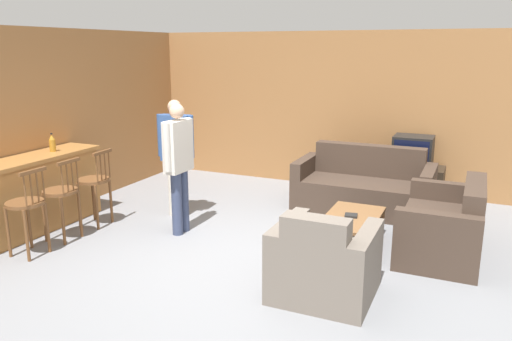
# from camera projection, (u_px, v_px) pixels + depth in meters

# --- Properties ---
(ground_plane) EXTENTS (24.00, 24.00, 0.00)m
(ground_plane) POSITION_uv_depth(u_px,v_px,m) (238.00, 262.00, 5.56)
(ground_plane) COLOR gray
(wall_back) EXTENTS (9.40, 0.08, 2.60)m
(wall_back) POSITION_uv_depth(u_px,v_px,m) (331.00, 110.00, 8.42)
(wall_back) COLOR #9E6B3D
(wall_back) RESTS_ON ground_plane
(wall_left) EXTENTS (0.08, 8.58, 2.60)m
(wall_left) POSITION_uv_depth(u_px,v_px,m) (88.00, 116.00, 7.66)
(wall_left) COLOR #9E6B3D
(wall_left) RESTS_ON ground_plane
(bar_counter) EXTENTS (0.55, 2.18, 0.98)m
(bar_counter) POSITION_uv_depth(u_px,v_px,m) (27.00, 196.00, 6.35)
(bar_counter) COLOR #A87038
(bar_counter) RESTS_ON ground_plane
(bar_chair_near) EXTENTS (0.42, 0.42, 1.03)m
(bar_chair_near) POSITION_uv_depth(u_px,v_px,m) (26.00, 209.00, 5.64)
(bar_chair_near) COLOR brown
(bar_chair_near) RESTS_ON ground_plane
(bar_chair_mid) EXTENTS (0.43, 0.43, 1.03)m
(bar_chair_mid) POSITION_uv_depth(u_px,v_px,m) (62.00, 196.00, 6.11)
(bar_chair_mid) COLOR brown
(bar_chair_mid) RESTS_ON ground_plane
(bar_chair_far) EXTENTS (0.44, 0.44, 1.03)m
(bar_chair_far) POSITION_uv_depth(u_px,v_px,m) (95.00, 185.00, 6.62)
(bar_chair_far) COLOR brown
(bar_chair_far) RESTS_ON ground_plane
(couch_far) EXTENTS (1.95, 0.94, 0.92)m
(couch_far) POSITION_uv_depth(u_px,v_px,m) (364.00, 188.00, 7.32)
(couch_far) COLOR #423328
(couch_far) RESTS_ON ground_plane
(armchair_near) EXTENTS (0.93, 0.89, 0.89)m
(armchair_near) POSITION_uv_depth(u_px,v_px,m) (324.00, 264.00, 4.74)
(armchair_near) COLOR #70665B
(armchair_near) RESTS_ON ground_plane
(loveseat_right) EXTENTS (0.86, 1.46, 0.88)m
(loveseat_right) POSITION_uv_depth(u_px,v_px,m) (445.00, 227.00, 5.73)
(loveseat_right) COLOR #423328
(loveseat_right) RESTS_ON ground_plane
(coffee_table) EXTENTS (0.62, 1.07, 0.37)m
(coffee_table) POSITION_uv_depth(u_px,v_px,m) (352.00, 220.00, 5.97)
(coffee_table) COLOR brown
(coffee_table) RESTS_ON ground_plane
(tv_unit) EXTENTS (0.97, 0.52, 0.54)m
(tv_unit) POSITION_uv_depth(u_px,v_px,m) (410.00, 183.00, 7.79)
(tv_unit) COLOR #2D2319
(tv_unit) RESTS_ON ground_plane
(tv) EXTENTS (0.58, 0.47, 0.48)m
(tv) POSITION_uv_depth(u_px,v_px,m) (413.00, 151.00, 7.67)
(tv) COLOR black
(tv) RESTS_ON tv_unit
(bottle) EXTENTS (0.08, 0.08, 0.25)m
(bottle) POSITION_uv_depth(u_px,v_px,m) (52.00, 143.00, 6.65)
(bottle) COLOR #B27A23
(bottle) RESTS_ON bar_counter
(book_on_table) EXTENTS (0.17, 0.16, 0.03)m
(book_on_table) POSITION_uv_depth(u_px,v_px,m) (351.00, 215.00, 5.95)
(book_on_table) COLOR black
(book_on_table) RESTS_ON coffee_table
(person_by_window) EXTENTS (0.53, 0.22, 1.65)m
(person_by_window) POSITION_uv_depth(u_px,v_px,m) (176.00, 151.00, 6.90)
(person_by_window) COLOR silver
(person_by_window) RESTS_ON ground_plane
(person_by_counter) EXTENTS (0.19, 0.56, 1.67)m
(person_by_counter) POSITION_uv_depth(u_px,v_px,m) (179.00, 161.00, 6.25)
(person_by_counter) COLOR #384260
(person_by_counter) RESTS_ON ground_plane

